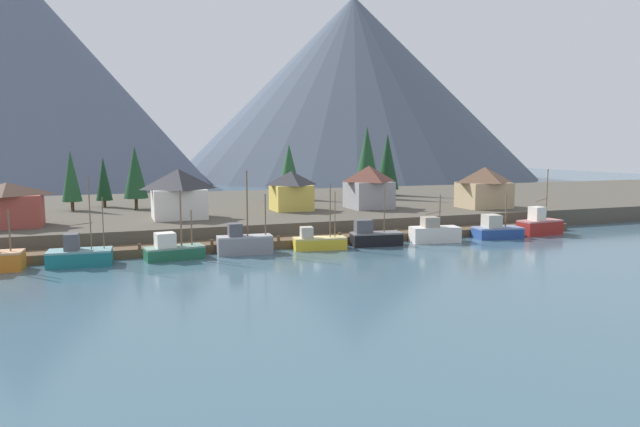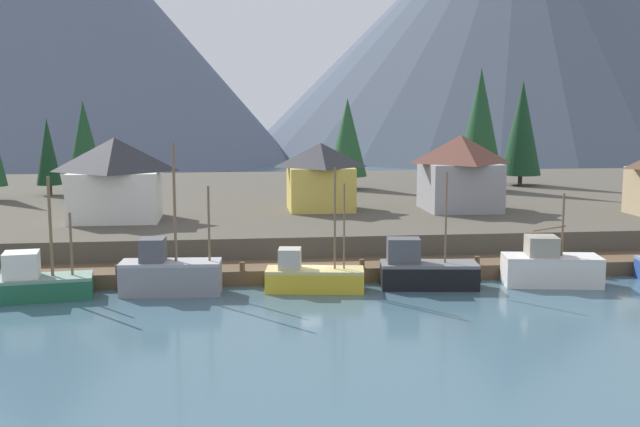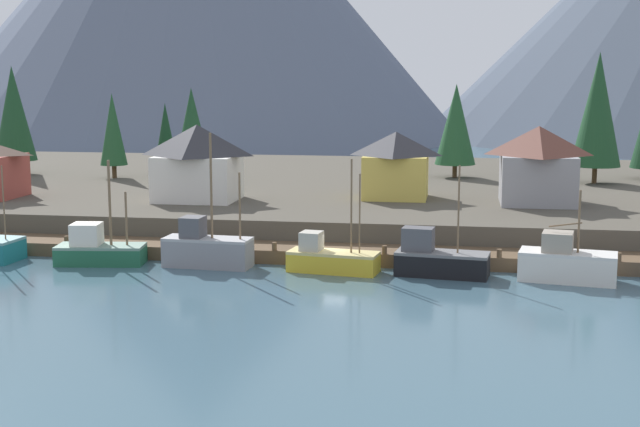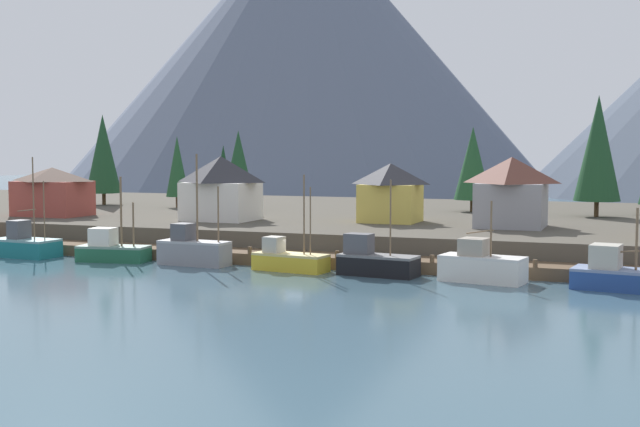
% 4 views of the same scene
% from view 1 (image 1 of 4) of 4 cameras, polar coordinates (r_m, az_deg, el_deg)
% --- Properties ---
extents(ground_plane, '(400.00, 400.00, 1.00)m').
position_cam_1_polar(ground_plane, '(89.53, -5.24, -1.56)').
color(ground_plane, '#3D5B6B').
extents(dock, '(80.00, 4.00, 1.60)m').
position_cam_1_polar(dock, '(72.35, -1.49, -2.71)').
color(dock, brown).
rests_on(dock, ground_plane).
extents(shoreline_bank, '(400.00, 56.00, 2.50)m').
position_cam_1_polar(shoreline_bank, '(100.85, -7.04, 0.35)').
color(shoreline_bank, '#4C473D').
rests_on(shoreline_bank, ground_plane).
extents(mountain_west_peak, '(121.60, 121.60, 70.55)m').
position_cam_1_polar(mountain_west_peak, '(200.98, -29.02, 12.44)').
color(mountain_west_peak, slate).
rests_on(mountain_west_peak, ground_plane).
extents(mountain_central_peak, '(143.10, 143.10, 71.17)m').
position_cam_1_polar(mountain_central_peak, '(236.80, 3.30, 12.34)').
color(mountain_central_peak, '#475160').
rests_on(mountain_central_peak, ground_plane).
extents(fishing_boat_teal, '(6.47, 3.56, 9.27)m').
position_cam_1_polar(fishing_boat_teal, '(64.65, -22.77, -3.87)').
color(fishing_boat_teal, '#196B70').
rests_on(fishing_boat_teal, ground_plane).
extents(fishing_boat_green, '(6.54, 3.34, 7.57)m').
position_cam_1_polar(fishing_boat_green, '(65.01, -14.40, -3.49)').
color(fishing_boat_green, '#1E5B3D').
rests_on(fishing_boat_green, ground_plane).
extents(fishing_boat_grey, '(6.39, 2.64, 9.59)m').
position_cam_1_polar(fishing_boat_grey, '(66.64, -7.57, -2.88)').
color(fishing_boat_grey, gray).
rests_on(fishing_boat_grey, ground_plane).
extents(fishing_boat_yellow, '(6.52, 3.14, 7.94)m').
position_cam_1_polar(fishing_boat_yellow, '(69.02, -0.17, -2.82)').
color(fishing_boat_yellow, gold).
rests_on(fishing_boat_yellow, ground_plane).
extents(fishing_boat_black, '(6.51, 3.19, 7.62)m').
position_cam_1_polar(fishing_boat_black, '(71.85, 5.40, -2.31)').
color(fishing_boat_black, black).
rests_on(fishing_boat_black, ground_plane).
extents(fishing_boat_white, '(6.61, 3.64, 6.14)m').
position_cam_1_polar(fishing_boat_white, '(75.63, 11.26, -1.88)').
color(fishing_boat_white, silver).
rests_on(fishing_boat_white, ground_plane).
extents(fishing_boat_blue, '(6.62, 3.88, 5.89)m').
position_cam_1_polar(fishing_boat_blue, '(80.96, 17.08, -1.57)').
color(fishing_boat_blue, navy).
rests_on(fishing_boat_blue, ground_plane).
extents(fishing_boat_red, '(6.45, 3.11, 9.15)m').
position_cam_1_polar(fishing_boat_red, '(85.99, 20.93, -1.09)').
color(fishing_boat_red, maroon).
rests_on(fishing_boat_red, ground_plane).
extents(house_tan, '(7.74, 6.08, 6.53)m').
position_cam_1_polar(house_tan, '(95.55, 15.97, 2.55)').
color(house_tan, tan).
rests_on(house_tan, shoreline_bank).
extents(house_red, '(8.02, 5.73, 5.45)m').
position_cam_1_polar(house_red, '(79.59, -28.56, 0.80)').
color(house_red, '#9E4238').
rests_on(house_red, shoreline_bank).
extents(house_grey, '(6.60, 6.71, 6.75)m').
position_cam_1_polar(house_grey, '(91.42, 4.86, 2.68)').
color(house_grey, gray).
rests_on(house_grey, shoreline_bank).
extents(house_white, '(7.35, 6.33, 6.76)m').
position_cam_1_polar(house_white, '(80.52, -13.83, 1.97)').
color(house_white, silver).
rests_on(house_white, shoreline_bank).
extents(house_yellow, '(5.99, 5.53, 6.05)m').
position_cam_1_polar(house_yellow, '(88.24, -2.87, 2.32)').
color(house_yellow, gold).
rests_on(house_yellow, shoreline_bank).
extents(conifer_near_left, '(4.43, 4.43, 10.20)m').
position_cam_1_polar(conifer_near_left, '(106.47, -3.09, 4.53)').
color(conifer_near_left, '#4C3823').
rests_on(conifer_near_left, shoreline_bank).
extents(conifer_near_right, '(4.72, 4.72, 12.27)m').
position_cam_1_polar(conifer_near_right, '(115.84, 6.69, 5.14)').
color(conifer_near_right, '#4C3823').
rests_on(conifer_near_right, shoreline_bank).
extents(conifer_mid_left, '(3.73, 3.73, 9.83)m').
position_cam_1_polar(conifer_mid_left, '(94.15, -17.86, 3.91)').
color(conifer_mid_left, '#4C3823').
rests_on(conifer_mid_left, shoreline_bank).
extents(conifer_mid_right, '(5.06, 5.06, 13.46)m').
position_cam_1_polar(conifer_mid_right, '(108.74, 4.68, 5.51)').
color(conifer_mid_right, '#4C3823').
rests_on(conifer_mid_right, shoreline_bank).
extents(conifer_back_left, '(2.93, 2.93, 9.20)m').
position_cam_1_polar(conifer_back_left, '(95.33, -23.46, 3.42)').
color(conifer_back_left, '#4C3823').
rests_on(conifer_back_left, shoreline_bank).
extents(conifer_centre, '(2.57, 2.57, 8.07)m').
position_cam_1_polar(conifer_centre, '(99.13, -20.67, 3.23)').
color(conifer_centre, '#4C3823').
rests_on(conifer_centre, shoreline_bank).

